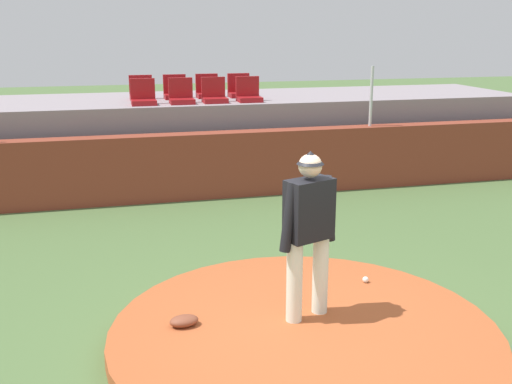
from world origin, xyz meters
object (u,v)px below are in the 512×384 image
Objects in this scene: stadium_chair_1 at (181,96)px; stadium_chair_7 at (239,90)px; stadium_chair_5 at (175,91)px; stadium_chair_6 at (208,90)px; stadium_chair_4 at (141,92)px; fielding_glove at (184,321)px; baseball at (366,280)px; stadium_chair_3 at (249,94)px; stadium_chair_2 at (214,95)px; pitcher at (309,223)px; stadium_chair_0 at (143,97)px.

stadium_chair_1 is 1.00× the size of stadium_chair_7.
stadium_chair_5 and stadium_chair_6 have the same top height.
stadium_chair_4 and stadium_chair_7 have the same top height.
stadium_chair_4 reaches higher than fielding_glove.
stadium_chair_7 is (2.12, -0.03, 0.00)m from stadium_chair_4.
stadium_chair_5 is (-1.41, 6.85, 1.61)m from baseball.
stadium_chair_5 is at bearing -32.63° from stadium_chair_3.
fielding_glove is 0.60× the size of stadium_chair_7.
stadium_chair_5 is (-1.40, 0.89, 0.00)m from stadium_chair_3.
stadium_chair_2 is 1.12m from stadium_chair_7.
stadium_chair_7 reaches higher than fielding_glove.
stadium_chair_7 is at bearing 176.43° from stadium_chair_6.
stadium_chair_3 is (-0.01, 5.96, 1.61)m from baseball.
pitcher reaches higher than fielding_glove.
stadium_chair_4 is at bearing 107.23° from baseball.
stadium_chair_2 is (1.42, 0.01, 0.00)m from stadium_chair_0.
stadium_chair_4 is (-2.11, 0.90, 0.00)m from stadium_chair_3.
stadium_chair_6 reaches higher than fielding_glove.
stadium_chair_0 reaches higher than pitcher.
stadium_chair_6 is (0.70, 0.02, 0.00)m from stadium_chair_5.
stadium_chair_1 is 1.14m from stadium_chair_6.
stadium_chair_2 is 1.00× the size of stadium_chair_4.
stadium_chair_7 is at bearing -112.19° from fielding_glove.
fielding_glove is 0.60× the size of stadium_chair_0.
pitcher is 3.57× the size of stadium_chair_4.
stadium_chair_0 is 1.70m from stadium_chair_6.
stadium_chair_0 is 1.00× the size of stadium_chair_4.
pitcher reaches higher than baseball.
stadium_chair_6 is at bearing -178.46° from stadium_chair_5.
pitcher is at bearing 81.80° from stadium_chair_3.
stadium_chair_3 is at bearing -179.96° from stadium_chair_0.
stadium_chair_3 is at bearing 147.37° from stadium_chair_5.
stadium_chair_0 is 1.42m from stadium_chair_2.
stadium_chair_3 is (2.13, 0.00, 0.00)m from stadium_chair_0.
stadium_chair_5 is at bearing 72.56° from pitcher.
stadium_chair_2 and stadium_chair_6 have the same top height.
stadium_chair_7 is (0.70, -0.04, 0.00)m from stadium_chair_6.
stadium_chair_4 is at bearing -0.13° from stadium_chair_5.
pitcher is 7.62m from stadium_chair_4.
baseball is at bearing 13.25° from pitcher.
baseball is at bearing 107.23° from stadium_chair_4.
stadium_chair_6 is 1.00× the size of stadium_chair_7.
stadium_chair_2 is at bearing -179.27° from stadium_chair_1.
stadium_chair_4 is 1.42m from stadium_chair_6.
stadium_chair_3 and stadium_chair_4 have the same top height.
baseball is 6.17m from stadium_chair_3.
stadium_chair_0 is 0.75m from stadium_chair_1.
pitcher is at bearing 93.38° from stadium_chair_5.
pitcher is 7.55m from stadium_chair_6.
stadium_chair_1 reaches higher than fielding_glove.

